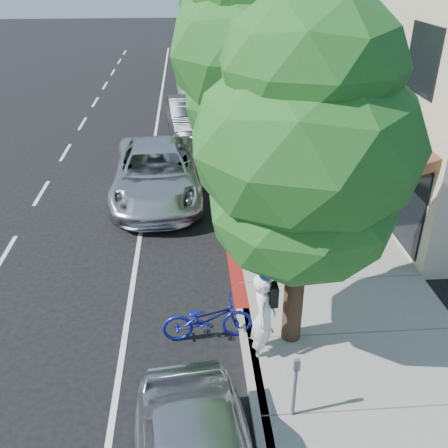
{
  "coord_description": "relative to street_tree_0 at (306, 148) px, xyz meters",
  "views": [
    {
      "loc": [
        -1.08,
        -9.96,
        7.2
      ],
      "look_at": [
        -0.29,
        0.82,
        1.35
      ],
      "focal_mm": 40.0,
      "sensor_mm": 36.0,
      "label": 1
    }
  ],
  "objects": [
    {
      "name": "ground",
      "position": [
        -0.9,
        2.0,
        -4.3
      ],
      "size": [
        120.0,
        120.0,
        0.0
      ],
      "primitive_type": "plane",
      "color": "black",
      "rests_on": "ground"
    },
    {
      "name": "sidewalk",
      "position": [
        1.4,
        10.0,
        -4.23
      ],
      "size": [
        4.6,
        56.0,
        0.15
      ],
      "primitive_type": "cube",
      "color": "gray",
      "rests_on": "ground"
    },
    {
      "name": "curb",
      "position": [
        -0.9,
        10.0,
        -4.23
      ],
      "size": [
        0.3,
        56.0,
        0.15
      ],
      "primitive_type": "cube",
      "color": "#9E998E",
      "rests_on": "ground"
    },
    {
      "name": "curb_red_segment",
      "position": [
        -0.9,
        3.0,
        -4.23
      ],
      "size": [
        0.32,
        4.0,
        0.15
      ],
      "primitive_type": "cube",
      "color": "maroon",
      "rests_on": "ground"
    },
    {
      "name": "storefront_building",
      "position": [
        8.7,
        20.0,
        -0.8
      ],
      "size": [
        10.0,
        36.0,
        7.0
      ],
      "primitive_type": "cube",
      "color": "beige",
      "rests_on": "ground"
    },
    {
      "name": "street_tree_0",
      "position": [
        0.0,
        0.0,
        0.0
      ],
      "size": [
        4.04,
        4.04,
        6.91
      ],
      "color": "black",
      "rests_on": "ground"
    },
    {
      "name": "street_tree_1",
      "position": [
        0.0,
        6.0,
        0.5
      ],
      "size": [
        5.03,
        5.03,
        7.86
      ],
      "color": "black",
      "rests_on": "ground"
    },
    {
      "name": "street_tree_2",
      "position": [
        0.0,
        12.0,
        0.45
      ],
      "size": [
        3.81,
        3.81,
        7.45
      ],
      "color": "black",
      "rests_on": "ground"
    },
    {
      "name": "street_tree_3",
      "position": [
        0.0,
        18.0,
        0.16
      ],
      "size": [
        4.8,
        4.8,
        7.35
      ],
      "color": "black",
      "rests_on": "ground"
    },
    {
      "name": "street_tree_5",
      "position": [
        0.0,
        30.0,
        -0.09
      ],
      "size": [
        4.94,
        4.94,
        7.05
      ],
      "color": "black",
      "rests_on": "ground"
    },
    {
      "name": "cyclist",
      "position": [
        -0.65,
        -0.38,
        -3.32
      ],
      "size": [
        0.67,
        0.82,
        1.96
      ],
      "primitive_type": "imported",
      "rotation": [
        0.0,
        0.0,
        1.26
      ],
      "color": "white",
      "rests_on": "ground"
    },
    {
      "name": "bicycle",
      "position": [
        -1.73,
        0.27,
        -3.81
      ],
      "size": [
        1.93,
        0.77,
        1.0
      ],
      "primitive_type": "imported",
      "rotation": [
        0.0,
        0.0,
        1.63
      ],
      "color": "#161B97",
      "rests_on": "ground"
    },
    {
      "name": "silver_suv",
      "position": [
        -3.1,
        7.5,
        -3.46
      ],
      "size": [
        3.0,
        6.16,
        1.69
      ],
      "primitive_type": "imported",
      "rotation": [
        0.0,
        0.0,
        0.03
      ],
      "color": "silver",
      "rests_on": "ground"
    },
    {
      "name": "dark_sedan",
      "position": [
        -1.97,
        14.05,
        -3.51
      ],
      "size": [
        2.23,
        5.01,
        1.6
      ],
      "primitive_type": "imported",
      "rotation": [
        0.0,
        0.0,
        0.11
      ],
      "color": "#212427",
      "rests_on": "ground"
    },
    {
      "name": "white_pickup",
      "position": [
        -1.4,
        19.9,
        -3.55
      ],
      "size": [
        2.55,
        5.38,
        1.52
      ],
      "primitive_type": "imported",
      "rotation": [
        0.0,
        0.0,
        0.08
      ],
      "color": "silver",
      "rests_on": "ground"
    },
    {
      "name": "dark_suv_far",
      "position": [
        -1.5,
        23.5,
        -3.57
      ],
      "size": [
        2.08,
        4.47,
        1.48
      ],
      "primitive_type": "imported",
      "rotation": [
        0.0,
        0.0,
        -0.08
      ],
      "color": "black",
      "rests_on": "ground"
    },
    {
      "name": "pedestrian",
      "position": [
        0.21,
        8.22,
        -3.29
      ],
      "size": [
        0.89,
        0.71,
        1.73
      ],
      "primitive_type": "imported",
      "rotation": [
        0.0,
        0.0,
        3.07
      ],
      "color": "black",
      "rests_on": "sidewalk"
    }
  ]
}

